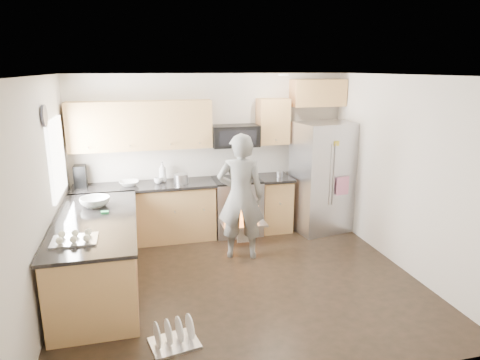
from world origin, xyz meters
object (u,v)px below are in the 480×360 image
object	(u,v)px
refrigerator	(322,177)
person	(241,197)
dish_rack	(174,338)
stove_range	(237,193)

from	to	relation	value
refrigerator	person	bearing A→B (deg)	-165.15
refrigerator	dish_rack	bearing A→B (deg)	-146.50
person	dish_rack	xyz separation A→B (m)	(-1.15, -1.86, -0.83)
stove_range	person	world-z (taller)	person
stove_range	person	distance (m)	0.98
person	dish_rack	bearing A→B (deg)	73.15
stove_range	dish_rack	xyz separation A→B (m)	(-1.32, -2.80, -0.60)
stove_range	refrigerator	xyz separation A→B (m)	(1.42, -0.20, 0.24)
stove_range	refrigerator	world-z (taller)	refrigerator
stove_range	person	xyz separation A→B (m)	(-0.17, -0.94, 0.23)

